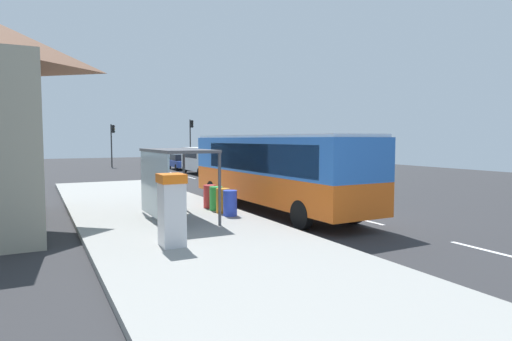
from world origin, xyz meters
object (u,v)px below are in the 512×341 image
at_px(recycling_bin_red, 210,196).
at_px(traffic_light_far_side, 112,139).
at_px(recycling_bin_blue, 230,203).
at_px(bus_shelter, 169,166).
at_px(sedan_far, 181,162).
at_px(sedan_near, 158,158).
at_px(traffic_light_near_side, 191,135).
at_px(bus, 273,168).
at_px(recycling_bin_orange, 223,201).
at_px(ticket_machine, 172,209).
at_px(recycling_bin_green, 216,198).
at_px(white_van, 202,159).

height_order(recycling_bin_red, traffic_light_far_side, traffic_light_far_side).
bearing_deg(traffic_light_far_side, recycling_bin_blue, -91.86).
height_order(recycling_bin_blue, bus_shelter, bus_shelter).
bearing_deg(recycling_bin_red, sedan_far, 75.32).
xyz_separation_m(sedan_near, traffic_light_near_side, (3.20, -2.41, 2.69)).
xyz_separation_m(recycling_bin_blue, traffic_light_far_side, (1.10, 33.95, 2.43)).
distance_m(bus, recycling_bin_orange, 2.79).
bearing_deg(sedan_near, bus_shelter, -103.90).
bearing_deg(traffic_light_near_side, traffic_light_far_side, 174.68).
distance_m(recycling_bin_blue, recycling_bin_red, 2.10).
bearing_deg(recycling_bin_orange, bus, 9.77).
bearing_deg(ticket_machine, sedan_far, 72.26).
bearing_deg(recycling_bin_green, recycling_bin_red, 90.00).
xyz_separation_m(sedan_far, traffic_light_far_side, (-5.40, 7.02, 2.30)).
distance_m(sedan_near, sedan_far, 8.62).
height_order(white_van, recycling_bin_red, white_van).
relative_size(sedan_near, recycling_bin_red, 4.66).
xyz_separation_m(sedan_far, recycling_bin_orange, (-6.50, -26.23, -0.14)).
bearing_deg(bus_shelter, sedan_far, 71.84).
distance_m(recycling_bin_blue, bus_shelter, 2.67).
relative_size(bus, traffic_light_far_side, 2.40).
bearing_deg(bus_shelter, traffic_light_near_side, 70.04).
xyz_separation_m(sedan_near, sedan_far, (0.00, -8.62, 0.00)).
bearing_deg(recycling_bin_blue, traffic_light_far_side, 88.14).
bearing_deg(white_van, traffic_light_far_side, 111.66).
bearing_deg(recycling_bin_green, white_van, 71.58).
distance_m(recycling_bin_red, traffic_light_near_side, 32.65).
xyz_separation_m(traffic_light_far_side, bus_shelter, (-3.32, -33.59, -0.99)).
bearing_deg(traffic_light_far_side, bus_shelter, -95.64).
xyz_separation_m(sedan_near, ticket_machine, (-9.73, -39.06, 0.38)).
relative_size(white_van, traffic_light_near_side, 0.99).
distance_m(white_van, recycling_bin_orange, 20.93).
bearing_deg(recycling_bin_red, traffic_light_near_side, 72.66).
distance_m(bus, bus_shelter, 4.77).
bearing_deg(ticket_machine, bus_shelter, 75.19).
distance_m(recycling_bin_orange, traffic_light_near_side, 33.99).
height_order(sedan_near, ticket_machine, ticket_machine).
distance_m(sedan_far, recycling_bin_orange, 27.03).
height_order(ticket_machine, recycling_bin_blue, ticket_machine).
bearing_deg(bus, recycling_bin_green, 173.76).
height_order(bus, recycling_bin_green, bus).
distance_m(sedan_near, recycling_bin_orange, 35.46).
xyz_separation_m(recycling_bin_orange, recycling_bin_green, (0.00, 0.70, 0.00)).
bearing_deg(bus_shelter, recycling_bin_green, 25.22).
bearing_deg(recycling_bin_orange, white_van, 72.18).
xyz_separation_m(sedan_far, recycling_bin_red, (-6.50, -24.83, -0.14)).
relative_size(bus, white_van, 2.12).
distance_m(white_van, traffic_light_near_side, 13.14).
bearing_deg(recycling_bin_green, bus, -6.24).
distance_m(ticket_machine, recycling_bin_blue, 4.79).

